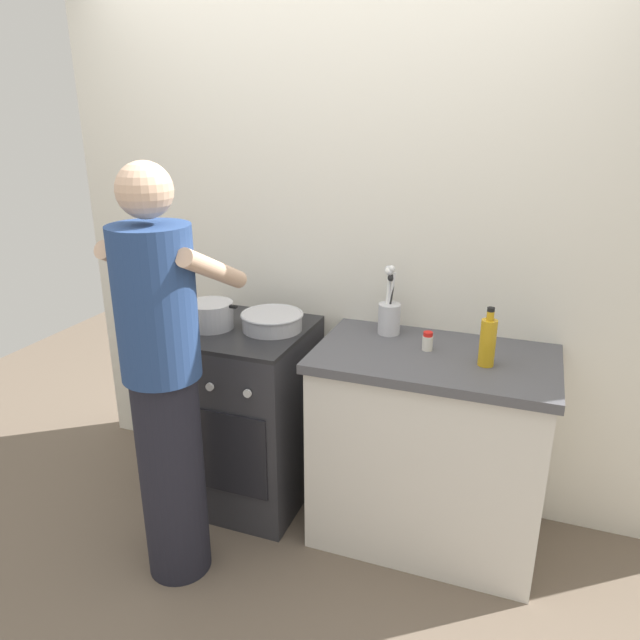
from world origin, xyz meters
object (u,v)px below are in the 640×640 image
(stove_range, at_px, (246,414))
(utensil_crock, at_px, (389,313))
(mixing_bowl, at_px, (272,320))
(oil_bottle, at_px, (488,341))
(spice_bottle, at_px, (428,341))
(person, at_px, (164,385))
(pot, at_px, (210,315))

(stove_range, bearing_deg, utensil_crock, 15.05)
(mixing_bowl, xyz_separation_m, utensil_crock, (0.52, 0.14, 0.05))
(stove_range, xyz_separation_m, oil_bottle, (1.11, -0.04, 0.55))
(spice_bottle, distance_m, oil_bottle, 0.27)
(oil_bottle, bearing_deg, person, -155.22)
(mixing_bowl, bearing_deg, oil_bottle, -4.38)
(pot, relative_size, oil_bottle, 1.16)
(stove_range, height_order, mixing_bowl, mixing_bowl)
(pot, relative_size, person, 0.17)
(stove_range, height_order, person, person)
(oil_bottle, bearing_deg, mixing_bowl, 175.62)
(oil_bottle, bearing_deg, utensil_crock, 154.69)
(spice_bottle, relative_size, person, 0.05)
(pot, xyz_separation_m, spice_bottle, (1.00, 0.08, -0.02))
(person, bearing_deg, utensil_crock, 46.82)
(stove_range, bearing_deg, oil_bottle, -1.89)
(pot, height_order, utensil_crock, utensil_crock)
(spice_bottle, distance_m, person, 1.09)
(stove_range, xyz_separation_m, mixing_bowl, (0.14, 0.04, 0.49))
(pot, distance_m, spice_bottle, 1.00)
(pot, height_order, oil_bottle, oil_bottle)
(mixing_bowl, distance_m, oil_bottle, 0.97)
(mixing_bowl, relative_size, spice_bottle, 3.58)
(stove_range, distance_m, pot, 0.53)
(pot, bearing_deg, person, -79.35)
(person, bearing_deg, stove_range, 85.88)
(pot, height_order, mixing_bowl, pot)
(utensil_crock, xyz_separation_m, person, (-0.70, -0.74, -0.14))
(oil_bottle, bearing_deg, stove_range, 178.11)
(mixing_bowl, relative_size, oil_bottle, 1.20)
(spice_bottle, height_order, oil_bottle, oil_bottle)
(pot, distance_m, mixing_bowl, 0.29)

